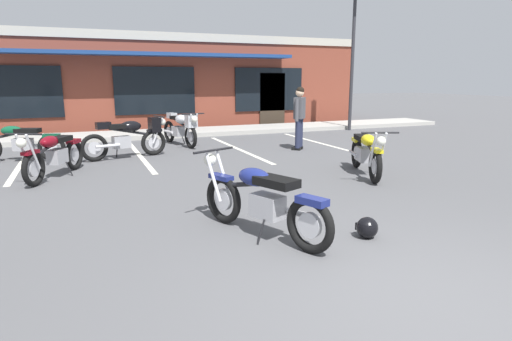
# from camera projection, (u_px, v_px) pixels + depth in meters

# --- Properties ---
(ground_plane) EXTENTS (80.00, 80.00, 0.00)m
(ground_plane) POSITION_uv_depth(u_px,v_px,m) (256.00, 194.00, 7.18)
(ground_plane) COLOR #515154
(sidewalk_kerb) EXTENTS (22.00, 1.80, 0.14)m
(sidewalk_kerb) POSITION_uv_depth(u_px,v_px,m) (165.00, 133.00, 14.51)
(sidewalk_kerb) COLOR #A8A59E
(sidewalk_kerb) RESTS_ON ground_plane
(brick_storefront_building) EXTENTS (16.98, 6.13, 3.51)m
(brick_storefront_building) POSITION_uv_depth(u_px,v_px,m) (144.00, 81.00, 17.90)
(brick_storefront_building) COLOR brown
(brick_storefront_building) RESTS_ON ground_plane
(painted_stall_lines) EXTENTS (8.00, 4.80, 0.01)m
(painted_stall_lines) POSITION_uv_depth(u_px,v_px,m) (191.00, 152.00, 11.27)
(painted_stall_lines) COLOR silver
(painted_stall_lines) RESTS_ON ground_plane
(motorcycle_foreground_classic) EXTENTS (1.11, 1.99, 0.98)m
(motorcycle_foreground_classic) POSITION_uv_depth(u_px,v_px,m) (261.00, 199.00, 5.17)
(motorcycle_foreground_classic) COLOR black
(motorcycle_foreground_classic) RESTS_ON ground_plane
(motorcycle_red_sportbike) EXTENTS (1.24, 1.93, 0.98)m
(motorcycle_red_sportbike) POSITION_uv_depth(u_px,v_px,m) (54.00, 154.00, 8.26)
(motorcycle_red_sportbike) COLOR black
(motorcycle_red_sportbike) RESTS_ON ground_plane
(motorcycle_black_cruiser) EXTENTS (0.85, 2.08, 0.98)m
(motorcycle_black_cruiser) POSITION_uv_depth(u_px,v_px,m) (181.00, 127.00, 12.18)
(motorcycle_black_cruiser) COLOR black
(motorcycle_black_cruiser) RESTS_ON ground_plane
(motorcycle_silver_naked) EXTENTS (1.08, 2.00, 0.98)m
(motorcycle_silver_naked) POSITION_uv_depth(u_px,v_px,m) (366.00, 152.00, 8.47)
(motorcycle_silver_naked) COLOR black
(motorcycle_silver_naked) RESTS_ON ground_plane
(motorcycle_blue_standard) EXTENTS (2.08, 0.87, 0.98)m
(motorcycle_blue_standard) POSITION_uv_depth(u_px,v_px,m) (129.00, 136.00, 10.32)
(motorcycle_blue_standard) COLOR black
(motorcycle_blue_standard) RESTS_ON ground_plane
(motorcycle_orange_scrambler) EXTENTS (2.03, 1.02, 0.98)m
(motorcycle_orange_scrambler) POSITION_uv_depth(u_px,v_px,m) (18.00, 142.00, 9.86)
(motorcycle_orange_scrambler) COLOR black
(motorcycle_orange_scrambler) RESTS_ON ground_plane
(person_in_shorts_foreground) EXTENTS (0.49, 0.50, 1.68)m
(person_in_shorts_foreground) POSITION_uv_depth(u_px,v_px,m) (299.00, 114.00, 11.41)
(person_in_shorts_foreground) COLOR black
(person_in_shorts_foreground) RESTS_ON ground_plane
(helmet_on_pavement) EXTENTS (0.26, 0.26, 0.26)m
(helmet_on_pavement) POSITION_uv_depth(u_px,v_px,m) (367.00, 228.00, 5.17)
(helmet_on_pavement) COLOR black
(helmet_on_pavement) RESTS_ON ground_plane
(parking_lot_lamp_post) EXTENTS (0.24, 0.76, 5.24)m
(parking_lot_lamp_post) POSITION_uv_depth(u_px,v_px,m) (355.00, 36.00, 15.20)
(parking_lot_lamp_post) COLOR #2D2D33
(parking_lot_lamp_post) RESTS_ON ground_plane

